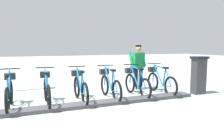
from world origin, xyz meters
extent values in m
plane|color=#9EAFAD|center=(0.00, 0.00, 0.00)|extent=(60.00, 60.00, 0.00)
cube|color=#47474C|center=(0.00, 0.00, 0.05)|extent=(0.44, 7.37, 0.10)
cube|color=#38383D|center=(0.05, -4.24, 0.60)|extent=(0.28, 0.44, 1.20)
cube|color=#194C8C|center=(0.20, -4.24, 0.95)|extent=(0.03, 0.30, 0.40)
cube|color=black|center=(0.05, -4.24, 1.24)|extent=(0.36, 0.52, 0.08)
torus|color=black|center=(0.03, -3.08, 0.33)|extent=(0.67, 0.08, 0.67)
torus|color=black|center=(1.07, -3.09, 0.33)|extent=(0.67, 0.08, 0.67)
cylinder|color=#1776B9|center=(0.73, -3.09, 0.61)|extent=(0.60, 0.05, 0.70)
cylinder|color=#1776B9|center=(0.39, -3.08, 0.58)|extent=(0.16, 0.05, 0.61)
cylinder|color=#1776B9|center=(0.67, -3.09, 0.92)|extent=(0.69, 0.05, 0.11)
cylinder|color=#1776B9|center=(0.24, -3.08, 0.31)|extent=(0.43, 0.04, 0.09)
cylinder|color=#1776B9|center=(0.18, -3.08, 0.61)|extent=(0.33, 0.04, 0.56)
cylinder|color=#1776B9|center=(1.04, -3.09, 0.64)|extent=(0.10, 0.04, 0.62)
cube|color=black|center=(0.33, -3.08, 0.91)|extent=(0.22, 0.10, 0.06)
cylinder|color=black|center=(1.01, -3.09, 1.00)|extent=(0.04, 0.54, 0.03)
cube|color=#2D2D2D|center=(1.12, -3.09, 0.78)|extent=(0.20, 0.28, 0.18)
torus|color=black|center=(0.03, -2.14, 0.33)|extent=(0.67, 0.08, 0.67)
torus|color=black|center=(1.07, -2.15, 0.33)|extent=(0.67, 0.08, 0.67)
cylinder|color=#166EBB|center=(0.73, -2.15, 0.61)|extent=(0.60, 0.05, 0.70)
cylinder|color=#166EBB|center=(0.39, -2.14, 0.58)|extent=(0.16, 0.05, 0.61)
cylinder|color=#166EBB|center=(0.67, -2.15, 0.92)|extent=(0.69, 0.05, 0.11)
cylinder|color=#166EBB|center=(0.24, -2.14, 0.31)|extent=(0.43, 0.04, 0.09)
cylinder|color=#166EBB|center=(0.18, -2.14, 0.61)|extent=(0.33, 0.04, 0.56)
cylinder|color=#166EBB|center=(1.04, -2.15, 0.64)|extent=(0.10, 0.04, 0.62)
cube|color=black|center=(0.33, -2.14, 0.91)|extent=(0.22, 0.10, 0.06)
cylinder|color=black|center=(1.01, -2.15, 1.00)|extent=(0.04, 0.54, 0.03)
cube|color=#2D2D2D|center=(1.12, -2.15, 0.78)|extent=(0.20, 0.28, 0.18)
torus|color=black|center=(0.03, -1.20, 0.33)|extent=(0.67, 0.08, 0.67)
torus|color=black|center=(1.07, -1.21, 0.33)|extent=(0.67, 0.08, 0.67)
cylinder|color=#1D73C0|center=(0.73, -1.21, 0.61)|extent=(0.60, 0.05, 0.70)
cylinder|color=#1D73C0|center=(0.39, -1.21, 0.58)|extent=(0.16, 0.05, 0.61)
cylinder|color=#1D73C0|center=(0.67, -1.21, 0.92)|extent=(0.69, 0.05, 0.11)
cylinder|color=#1D73C0|center=(0.24, -1.20, 0.31)|extent=(0.43, 0.04, 0.09)
cylinder|color=#1D73C0|center=(0.18, -1.20, 0.61)|extent=(0.33, 0.04, 0.56)
cylinder|color=#1D73C0|center=(1.04, -1.21, 0.64)|extent=(0.10, 0.04, 0.62)
cube|color=black|center=(0.33, -1.21, 0.91)|extent=(0.22, 0.10, 0.06)
cylinder|color=black|center=(1.01, -1.21, 1.00)|extent=(0.04, 0.54, 0.03)
cube|color=#2D2D2D|center=(1.12, -1.21, 0.78)|extent=(0.20, 0.28, 0.18)
torus|color=black|center=(0.03, -0.26, 0.33)|extent=(0.67, 0.08, 0.67)
torus|color=black|center=(1.07, -0.27, 0.33)|extent=(0.67, 0.08, 0.67)
cylinder|color=#1673B7|center=(0.73, -0.27, 0.61)|extent=(0.60, 0.05, 0.70)
cylinder|color=#1673B7|center=(0.39, -0.27, 0.58)|extent=(0.16, 0.05, 0.61)
cylinder|color=#1673B7|center=(0.67, -0.27, 0.92)|extent=(0.69, 0.05, 0.11)
cylinder|color=#1673B7|center=(0.24, -0.27, 0.31)|extent=(0.43, 0.04, 0.09)
cylinder|color=#1673B7|center=(0.18, -0.27, 0.61)|extent=(0.33, 0.04, 0.56)
cylinder|color=#1673B7|center=(1.04, -0.27, 0.64)|extent=(0.10, 0.04, 0.62)
cube|color=black|center=(0.33, -0.27, 0.91)|extent=(0.22, 0.10, 0.06)
cylinder|color=black|center=(1.01, -0.27, 1.00)|extent=(0.04, 0.54, 0.03)
cube|color=#2D2D2D|center=(1.12, -0.27, 0.78)|extent=(0.20, 0.28, 0.18)
torus|color=black|center=(0.03, 0.67, 0.33)|extent=(0.67, 0.08, 0.67)
torus|color=black|center=(1.07, 0.66, 0.33)|extent=(0.67, 0.08, 0.67)
cylinder|color=blue|center=(0.73, 0.67, 0.61)|extent=(0.60, 0.05, 0.70)
cylinder|color=blue|center=(0.39, 0.67, 0.58)|extent=(0.16, 0.05, 0.61)
cylinder|color=blue|center=(0.67, 0.67, 0.92)|extent=(0.69, 0.05, 0.11)
cylinder|color=blue|center=(0.24, 0.67, 0.31)|extent=(0.43, 0.04, 0.09)
cylinder|color=blue|center=(0.18, 0.67, 0.61)|extent=(0.33, 0.04, 0.56)
cylinder|color=blue|center=(1.04, 0.66, 0.64)|extent=(0.10, 0.04, 0.62)
cube|color=black|center=(0.33, 0.67, 0.91)|extent=(0.22, 0.10, 0.06)
cylinder|color=black|center=(1.01, 0.66, 1.00)|extent=(0.04, 0.54, 0.03)
cube|color=#2D2D2D|center=(1.12, 0.66, 0.78)|extent=(0.20, 0.28, 0.18)
torus|color=black|center=(0.03, 1.61, 0.33)|extent=(0.67, 0.08, 0.67)
torus|color=black|center=(1.07, 1.60, 0.33)|extent=(0.67, 0.08, 0.67)
cylinder|color=#1E75BA|center=(0.73, 1.61, 0.61)|extent=(0.60, 0.05, 0.70)
cylinder|color=#1E75BA|center=(0.39, 1.61, 0.58)|extent=(0.16, 0.05, 0.61)
cylinder|color=#1E75BA|center=(0.67, 1.61, 0.92)|extent=(0.69, 0.05, 0.11)
cylinder|color=#1E75BA|center=(0.24, 1.61, 0.31)|extent=(0.43, 0.04, 0.09)
cylinder|color=#1E75BA|center=(0.18, 1.61, 0.61)|extent=(0.33, 0.04, 0.56)
cylinder|color=#1E75BA|center=(1.04, 1.60, 0.64)|extent=(0.10, 0.04, 0.62)
cube|color=black|center=(0.33, 1.61, 0.91)|extent=(0.22, 0.10, 0.06)
cylinder|color=black|center=(1.01, 1.60, 1.00)|extent=(0.04, 0.54, 0.03)
cube|color=#2D2D2D|center=(1.12, 1.60, 0.78)|extent=(0.20, 0.28, 0.18)
cube|color=white|center=(1.59, -2.62, 0.05)|extent=(0.26, 0.12, 0.10)
cube|color=white|center=(1.46, -2.84, 0.05)|extent=(0.26, 0.12, 0.10)
cylinder|color=black|center=(1.53, -2.63, 0.43)|extent=(0.15, 0.15, 0.82)
cylinder|color=black|center=(1.52, -2.83, 0.43)|extent=(0.15, 0.15, 0.82)
cube|color=#1C8F47|center=(1.52, -2.73, 1.10)|extent=(0.28, 0.41, 0.56)
cylinder|color=#1C8F47|center=(1.64, -2.48, 1.13)|extent=(0.34, 0.12, 0.57)
cylinder|color=#1C8F47|center=(1.61, -3.00, 1.13)|extent=(0.34, 0.12, 0.57)
sphere|color=tan|center=(1.52, -2.73, 1.53)|extent=(0.22, 0.22, 0.22)
cylinder|color=black|center=(1.54, -2.73, 1.63)|extent=(0.22, 0.22, 0.06)
camera|label=1|loc=(-5.37, 1.14, 1.62)|focal=33.66mm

